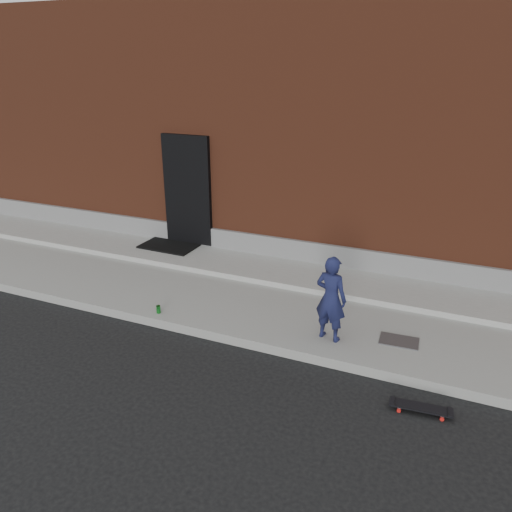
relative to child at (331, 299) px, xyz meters
The scene contains 9 objects.
ground 1.46m from the child, 155.11° to the right, with size 80.00×80.00×0.00m, color black.
sidewalk 1.65m from the child, 138.46° to the left, with size 20.00×3.00×0.15m, color gray.
apron 2.26m from the child, 120.53° to the left, with size 20.00×1.20×0.10m, color gray.
building 6.79m from the child, 99.74° to the left, with size 20.00×8.10×5.00m.
child is the anchor object (origin of this frame).
skateboard 1.85m from the child, 34.77° to the right, with size 0.72×0.24×0.08m.
soda_can 2.78m from the child, behind, with size 0.07×0.07×0.12m, color #1A8429.
doormat 4.60m from the child, 151.43° to the left, with size 1.15×0.93×0.03m, color black.
utility_plate 1.18m from the child, 17.54° to the left, with size 0.54×0.35×0.02m, color #58595E.
Camera 1 is at (2.61, -5.67, 3.94)m, focal length 35.00 mm.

